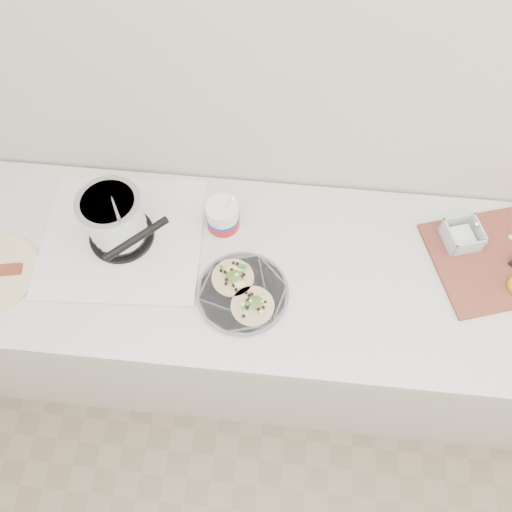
# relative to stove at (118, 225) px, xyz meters

# --- Properties ---
(counter) EXTENTS (2.44, 0.66, 0.90)m
(counter) POSITION_rel_stove_xyz_m (0.49, -0.04, -0.53)
(counter) COLOR silver
(counter) RESTS_ON ground
(stove) EXTENTS (0.52, 0.49, 0.24)m
(stove) POSITION_rel_stove_xyz_m (0.00, 0.00, 0.00)
(stove) COLOR silver
(stove) RESTS_ON counter
(taco_plate) EXTENTS (0.27, 0.27, 0.04)m
(taco_plate) POSITION_rel_stove_xyz_m (0.40, -0.15, -0.06)
(taco_plate) COLOR slate
(taco_plate) RESTS_ON counter
(tub) EXTENTS (0.10, 0.10, 0.23)m
(tub) POSITION_rel_stove_xyz_m (0.31, 0.07, -0.01)
(tub) COLOR white
(tub) RESTS_ON counter
(cutboard) EXTENTS (0.56, 0.47, 0.08)m
(cutboard) POSITION_rel_stove_xyz_m (1.20, 0.06, -0.06)
(cutboard) COLOR brown
(cutboard) RESTS_ON counter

